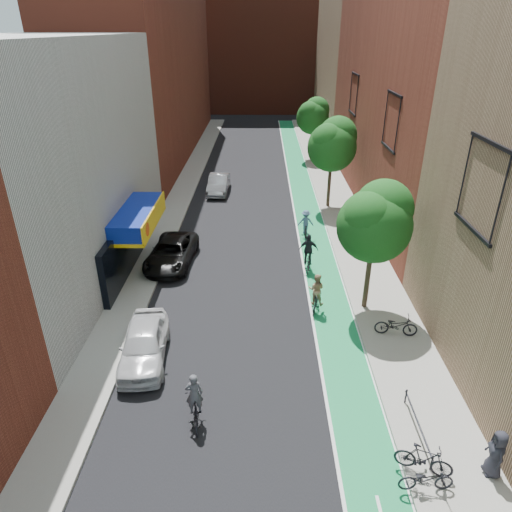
{
  "coord_description": "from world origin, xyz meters",
  "views": [
    {
      "loc": [
        0.57,
        -8.83,
        12.32
      ],
      "look_at": [
        0.29,
        12.67,
        1.5
      ],
      "focal_mm": 32.0,
      "sensor_mm": 36.0,
      "label": 1
    }
  ],
  "objects_px": {
    "pedestrian": "(496,453)",
    "cyclist_lead": "(195,407)",
    "cyclist_lane_mid": "(308,256)",
    "cyclist_lane_far": "(305,226)",
    "parked_car_white": "(144,344)",
    "parked_car_black": "(172,253)",
    "cyclist_lane_near": "(316,295)",
    "parked_car_silver": "(219,184)"
  },
  "relations": [
    {
      "from": "pedestrian",
      "to": "cyclist_lead",
      "type": "bearing_deg",
      "value": -99.07
    },
    {
      "from": "cyclist_lane_mid",
      "to": "cyclist_lane_far",
      "type": "distance_m",
      "value": 4.32
    },
    {
      "from": "parked_car_white",
      "to": "parked_car_black",
      "type": "bearing_deg",
      "value": 86.97
    },
    {
      "from": "cyclist_lane_near",
      "to": "pedestrian",
      "type": "xyz_separation_m",
      "value": [
        4.4,
        -9.1,
        0.12
      ]
    },
    {
      "from": "parked_car_white",
      "to": "cyclist_lane_far",
      "type": "relative_size",
      "value": 2.3
    },
    {
      "from": "cyclist_lead",
      "to": "cyclist_lane_near",
      "type": "distance_m",
      "value": 8.57
    },
    {
      "from": "parked_car_white",
      "to": "parked_car_black",
      "type": "xyz_separation_m",
      "value": [
        -0.4,
        8.51,
        -0.05
      ]
    },
    {
      "from": "parked_car_black",
      "to": "cyclist_lane_near",
      "type": "distance_m",
      "value": 9.16
    },
    {
      "from": "cyclist_lead",
      "to": "pedestrian",
      "type": "xyz_separation_m",
      "value": [
        9.28,
        -2.06,
        0.31
      ]
    },
    {
      "from": "cyclist_lane_mid",
      "to": "pedestrian",
      "type": "distance_m",
      "value": 13.93
    },
    {
      "from": "parked_car_black",
      "to": "pedestrian",
      "type": "bearing_deg",
      "value": -44.61
    },
    {
      "from": "parked_car_black",
      "to": "cyclist_lane_mid",
      "type": "bearing_deg",
      "value": -0.85
    },
    {
      "from": "parked_car_silver",
      "to": "cyclist_lead",
      "type": "xyz_separation_m",
      "value": [
        1.32,
        -24.62,
        -0.07
      ]
    },
    {
      "from": "parked_car_black",
      "to": "cyclist_lane_far",
      "type": "bearing_deg",
      "value": 28.57
    },
    {
      "from": "cyclist_lead",
      "to": "cyclist_lane_mid",
      "type": "distance_m",
      "value": 12.18
    },
    {
      "from": "cyclist_lane_far",
      "to": "pedestrian",
      "type": "height_order",
      "value": "cyclist_lane_far"
    },
    {
      "from": "cyclist_lane_mid",
      "to": "pedestrian",
      "type": "relative_size",
      "value": 1.31
    },
    {
      "from": "parked_car_silver",
      "to": "cyclist_lane_near",
      "type": "bearing_deg",
      "value": -69.17
    },
    {
      "from": "parked_car_white",
      "to": "parked_car_black",
      "type": "height_order",
      "value": "parked_car_white"
    },
    {
      "from": "parked_car_white",
      "to": "cyclist_lead",
      "type": "distance_m",
      "value": 4.17
    },
    {
      "from": "cyclist_lane_far",
      "to": "cyclist_lead",
      "type": "bearing_deg",
      "value": 70.96
    },
    {
      "from": "pedestrian",
      "to": "parked_car_silver",
      "type": "bearing_deg",
      "value": -154.92
    },
    {
      "from": "cyclist_lead",
      "to": "pedestrian",
      "type": "distance_m",
      "value": 9.51
    },
    {
      "from": "parked_car_white",
      "to": "pedestrian",
      "type": "height_order",
      "value": "pedestrian"
    },
    {
      "from": "parked_car_white",
      "to": "cyclist_lane_mid",
      "type": "xyz_separation_m",
      "value": [
        7.4,
        7.84,
        0.09
      ]
    },
    {
      "from": "cyclist_lead",
      "to": "cyclist_lane_far",
      "type": "relative_size",
      "value": 1.04
    },
    {
      "from": "cyclist_lane_far",
      "to": "pedestrian",
      "type": "xyz_separation_m",
      "value": [
        4.2,
        -17.53,
        0.13
      ]
    },
    {
      "from": "parked_car_white",
      "to": "parked_car_silver",
      "type": "relative_size",
      "value": 1.0
    },
    {
      "from": "parked_car_black",
      "to": "cyclist_lead",
      "type": "bearing_deg",
      "value": -72.06
    },
    {
      "from": "cyclist_lane_near",
      "to": "cyclist_lane_far",
      "type": "relative_size",
      "value": 1.01
    },
    {
      "from": "cyclist_lane_near",
      "to": "cyclist_lane_mid",
      "type": "distance_m",
      "value": 4.12
    },
    {
      "from": "parked_car_silver",
      "to": "cyclist_lane_mid",
      "type": "relative_size",
      "value": 2.05
    },
    {
      "from": "parked_car_black",
      "to": "cyclist_lane_mid",
      "type": "height_order",
      "value": "cyclist_lane_mid"
    },
    {
      "from": "parked_car_black",
      "to": "cyclist_lead",
      "type": "relative_size",
      "value": 2.54
    },
    {
      "from": "parked_car_black",
      "to": "cyclist_lane_far",
      "type": "relative_size",
      "value": 2.64
    },
    {
      "from": "parked_car_silver",
      "to": "pedestrian",
      "type": "bearing_deg",
      "value": -66.93
    },
    {
      "from": "cyclist_lead",
      "to": "cyclist_lane_near",
      "type": "bearing_deg",
      "value": -135.01
    },
    {
      "from": "cyclist_lane_near",
      "to": "pedestrian",
      "type": "bearing_deg",
      "value": 130.64
    },
    {
      "from": "parked_car_black",
      "to": "cyclist_lane_near",
      "type": "relative_size",
      "value": 2.62
    },
    {
      "from": "parked_car_white",
      "to": "parked_car_black",
      "type": "distance_m",
      "value": 8.52
    },
    {
      "from": "cyclist_lane_mid",
      "to": "cyclist_lane_far",
      "type": "xyz_separation_m",
      "value": [
        0.2,
        4.32,
        -0.0
      ]
    },
    {
      "from": "parked_car_white",
      "to": "cyclist_lead",
      "type": "xyz_separation_m",
      "value": [
        2.52,
        -3.32,
        -0.09
      ]
    }
  ]
}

